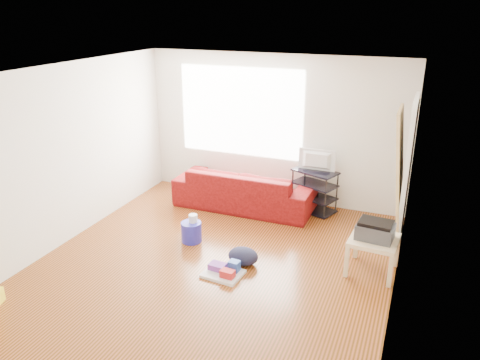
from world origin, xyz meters
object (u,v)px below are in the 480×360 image
at_px(tv_stand, 314,191).
at_px(bucket, 192,241).
at_px(cleaning_tray, 224,271).
at_px(backpack, 243,263).
at_px(side_table, 374,244).
at_px(sofa, 245,207).

relative_size(tv_stand, bucket, 2.72).
relative_size(cleaning_tray, backpack, 1.26).
bearing_deg(side_table, tv_stand, 125.72).
bearing_deg(tv_stand, bucket, -107.86).
height_order(side_table, cleaning_tray, side_table).
bearing_deg(cleaning_tray, side_table, 24.53).
bearing_deg(bucket, backpack, -18.49).
bearing_deg(sofa, tv_stand, -166.47).
relative_size(tv_stand, backpack, 1.97).
xyz_separation_m(side_table, backpack, (-1.60, -0.44, -0.40)).
distance_m(tv_stand, bucket, 2.23).
relative_size(bucket, cleaning_tray, 0.58).
bearing_deg(backpack, bucket, 164.32).
relative_size(bucket, backpack, 0.72).
distance_m(tv_stand, cleaning_tray, 2.45).
height_order(side_table, backpack, side_table).
bearing_deg(backpack, cleaning_tray, -106.47).
bearing_deg(sofa, backpack, 110.73).
relative_size(side_table, bucket, 2.11).
distance_m(sofa, side_table, 2.64).
bearing_deg(cleaning_tray, tv_stand, 76.22).
xyz_separation_m(sofa, bucket, (-0.26, -1.44, 0.00)).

